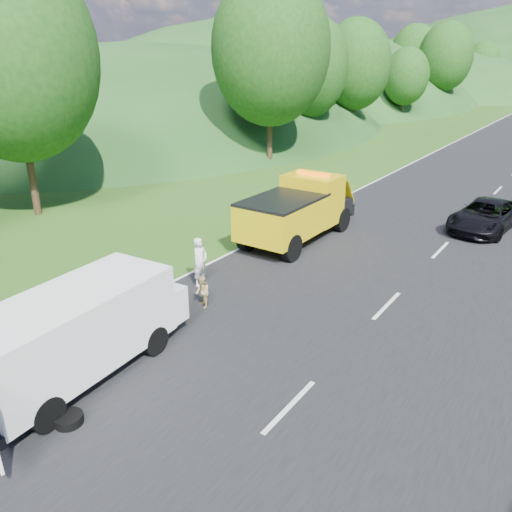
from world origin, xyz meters
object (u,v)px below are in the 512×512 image
Objects in this scene: woman at (201,285)px; suitcase at (153,278)px; tow_truck at (298,210)px; spare_tire at (70,424)px; white_van at (78,329)px; passing_suv at (483,230)px; child at (203,308)px.

suitcase is (-1.39, -0.92, 0.26)m from woman.
tow_truck is at bearing -5.69° from woman.
woman reaches higher than spare_tire.
white_van is 3.80× the size of woman.
passing_suv is at bearing 43.45° from tow_truck.
passing_suv reaches higher than child.
spare_tire is at bearing -96.90° from passing_suv.
white_van reaches higher than spare_tire.
spare_tire is (1.13, -5.79, 0.00)m from child.
white_van is (0.62, -11.63, -0.07)m from tow_truck.
child is 14.35m from passing_suv.
woman reaches higher than child.
passing_suv is (5.78, 17.63, -1.28)m from white_van.
white_van is 1.35× the size of passing_suv.
white_van is 6.24× the size of child.
suitcase is (-2.39, 4.75, -1.02)m from white_van.
woman reaches higher than suitcase.
child is at bearing 84.19° from white_van.
spare_tire is at bearing -164.19° from woman.
tow_truck is 3.74× the size of woman.
child is 5.90m from spare_tire.
white_van is at bearing -63.26° from suitcase.
passing_suv is at bearing 67.71° from white_van.
suitcase is at bearing 120.86° from spare_tire.
white_van is 12.68× the size of suitcase.
tow_truck is 13.19m from spare_tire.
child reaches higher than spare_tire.
passing_suv is at bearing 76.60° from spare_tire.
white_van reaches higher than suitcase.
woman is at bearing -113.05° from passing_suv.
passing_suv is (6.40, 6.00, -1.35)m from tow_truck.
tow_truck reaches higher than child.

